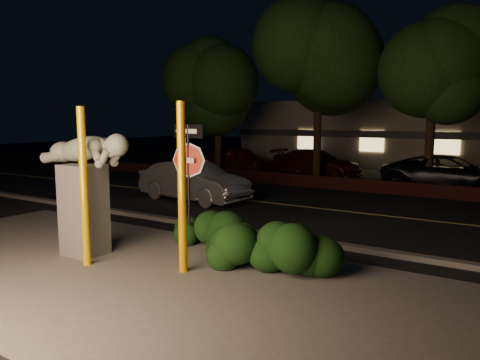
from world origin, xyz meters
name	(u,v)px	position (x,y,z in m)	size (l,w,h in m)	color
ground	(343,195)	(0.00, 10.00, 0.00)	(90.00, 90.00, 0.00)	black
patio	(135,276)	(0.00, -1.00, 0.01)	(14.00, 6.00, 0.02)	#4C4944
road	(311,208)	(0.00, 7.00, 0.01)	(80.00, 8.00, 0.01)	black
lane_marking	(311,207)	(0.00, 7.00, 0.02)	(80.00, 0.12, 0.01)	gold
curb	(245,231)	(0.00, 2.90, 0.06)	(80.00, 0.25, 0.12)	#4C4944
brick_wall	(355,185)	(0.00, 11.30, 0.25)	(40.00, 0.35, 0.50)	#3F1814
parking_lot	(392,176)	(0.00, 17.00, 0.01)	(40.00, 12.00, 0.01)	black
building	(426,133)	(0.00, 24.99, 2.00)	(22.00, 10.20, 4.00)	slate
tree_far_a	(217,71)	(-8.00, 13.00, 5.34)	(4.60, 4.60, 7.43)	black
tree_far_b	(319,49)	(-2.50, 13.20, 6.05)	(5.20, 5.20, 8.41)	black
tree_far_c	(435,47)	(2.50, 12.80, 5.66)	(4.80, 4.80, 7.84)	black
yellow_pole_left	(84,188)	(-1.30, -1.03, 1.58)	(0.16, 0.16, 3.17)	#EDB207
yellow_pole_right	(182,189)	(0.60, -0.31, 1.63)	(0.16, 0.16, 3.25)	#F69F00
signpost	(188,161)	(-0.45, 1.19, 1.99)	(0.94, 0.20, 2.80)	black
sculpture	(84,181)	(-1.90, -0.53, 1.63)	(2.46, 0.77, 2.64)	#4C4944
hedge_center	(199,226)	(-0.34, 1.41, 0.46)	(1.76, 0.83, 0.92)	black
hedge_right	(240,240)	(1.37, 0.51, 0.56)	(1.72, 0.92, 1.13)	black
hedge_far_right	(293,247)	(2.45, 0.65, 0.55)	(1.58, 0.99, 1.10)	black
silver_sedan	(193,181)	(-4.06, 5.93, 0.71)	(1.51, 4.32, 1.42)	#B0B0B5
parked_car_red	(239,159)	(-7.62, 14.50, 0.70)	(1.65, 4.09, 1.39)	maroon
parked_car_darkred	(316,163)	(-3.35, 15.14, 0.67)	(1.87, 4.60, 1.34)	#461208
parked_car_dark	(450,173)	(3.24, 13.28, 0.72)	(2.40, 5.20, 1.45)	black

